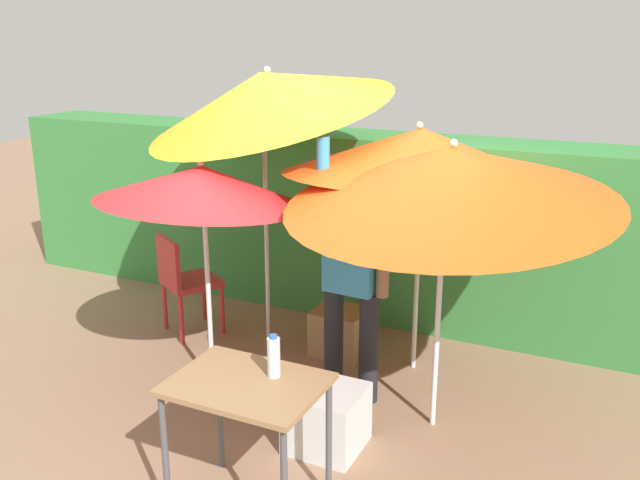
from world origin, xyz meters
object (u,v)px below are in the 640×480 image
umbrella_orange (202,185)px  person_vendor (352,275)px  bottle_water (274,357)px  cooler_box (327,418)px  umbrella_navy (449,176)px  crate_cardboard (340,331)px  umbrella_rainbow (265,94)px  folding_table (247,398)px  umbrella_yellow (420,153)px  chair_plastic (184,278)px

umbrella_orange → person_vendor: person_vendor is taller
bottle_water → umbrella_orange: bearing=138.5°
person_vendor → cooler_box: (0.12, -0.66, -0.73)m
umbrella_navy → crate_cardboard: 1.98m
umbrella_navy → person_vendor: umbrella_navy is taller
person_vendor → umbrella_orange: bearing=-163.3°
umbrella_rainbow → folding_table: (0.94, -1.91, -1.40)m
umbrella_orange → umbrella_yellow: size_ratio=0.86×
umbrella_orange → chair_plastic: size_ratio=1.98×
chair_plastic → umbrella_yellow: bearing=6.9°
folding_table → bottle_water: 0.26m
umbrella_orange → chair_plastic: (-0.73, 0.68, -1.03)m
folding_table → umbrella_yellow: bearing=82.1°
umbrella_orange → cooler_box: size_ratio=3.90×
umbrella_navy → folding_table: bearing=-118.6°
person_vendor → cooler_box: size_ratio=4.17×
umbrella_rainbow → umbrella_navy: 1.80m
folding_table → bottle_water: bottle_water is taller
umbrella_rainbow → bottle_water: bearing=-59.7°
person_vendor → chair_plastic: bearing=167.6°
person_vendor → crate_cardboard: (-0.35, 0.61, -0.75)m
umbrella_navy → chair_plastic: (-2.41, 0.50, -1.20)m
umbrella_orange → cooler_box: bearing=-17.8°
umbrella_rainbow → umbrella_yellow: (1.22, 0.10, -0.38)m
umbrella_orange → cooler_box: 1.78m
umbrella_yellow → folding_table: umbrella_yellow is taller
umbrella_rainbow → crate_cardboard: size_ratio=6.35×
umbrella_orange → bottle_water: size_ratio=7.33×
umbrella_yellow → folding_table: size_ratio=2.55×
cooler_box → folding_table: (-0.13, -0.72, 0.48)m
umbrella_navy → cooler_box: umbrella_navy is taller
umbrella_rainbow → cooler_box: size_ratio=5.79×
umbrella_navy → umbrella_orange: bearing=-173.7°
umbrella_orange → folding_table: 1.70m
bottle_water → person_vendor: bearing=93.8°
crate_cardboard → folding_table: bearing=-80.4°
person_vendor → folding_table: bearing=-90.6°
umbrella_orange → umbrella_yellow: (1.27, 0.92, 0.17)m
umbrella_rainbow → bottle_water: umbrella_rainbow is taller
chair_plastic → umbrella_rainbow: bearing=10.5°
umbrella_rainbow → chair_plastic: size_ratio=2.93×
umbrella_orange → umbrella_yellow: bearing=36.0°
umbrella_orange → crate_cardboard: size_ratio=4.28×
umbrella_navy → person_vendor: (-0.68, 0.12, -0.78)m
chair_plastic → bottle_water: bottle_water is taller
cooler_box → bottle_water: bottle_water is taller
umbrella_yellow → cooler_box: size_ratio=4.52×
umbrella_orange → umbrella_navy: (1.68, 0.19, 0.18)m
person_vendor → bottle_water: bearing=-86.2°
umbrella_navy → bottle_water: (-0.59, -1.15, -0.82)m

